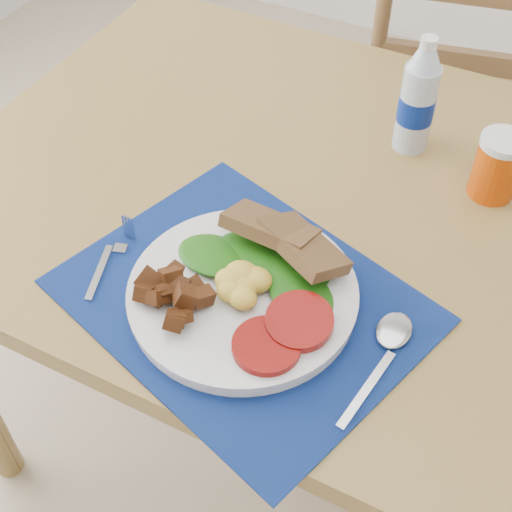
{
  "coord_description": "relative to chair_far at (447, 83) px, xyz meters",
  "views": [
    {
      "loc": [
        0.2,
        -0.6,
        1.52
      ],
      "look_at": [
        -0.1,
        -0.02,
        0.8
      ],
      "focal_mm": 50.0,
      "sensor_mm": 36.0,
      "label": 1
    }
  ],
  "objects": [
    {
      "name": "fork",
      "position": [
        -0.25,
        -0.98,
        0.21
      ],
      "size": [
        0.04,
        0.15,
        0.0
      ],
      "rotation": [
        0.0,
        0.0,
        0.32
      ],
      "color": "#B2B5BA",
      "rests_on": "placemat"
    },
    {
      "name": "chair_far",
      "position": [
        0.0,
        0.0,
        0.0
      ],
      "size": [
        0.47,
        0.45,
        1.06
      ],
      "rotation": [
        0.0,
        0.0,
        3.36
      ],
      "color": "#55351E",
      "rests_on": "ground"
    },
    {
      "name": "water_bottle",
      "position": [
        0.05,
        -0.53,
        0.3
      ],
      "size": [
        0.06,
        0.06,
        0.2
      ],
      "color": "#ADBFCC",
      "rests_on": "table"
    },
    {
      "name": "table",
      "position": [
        0.06,
        -0.71,
        0.12
      ],
      "size": [
        1.4,
        0.9,
        0.75
      ],
      "color": "brown",
      "rests_on": "ground"
    },
    {
      "name": "breakfast_plate",
      "position": [
        -0.05,
        -0.97,
        0.23
      ],
      "size": [
        0.31,
        0.31,
        0.08
      ],
      "rotation": [
        0.0,
        0.0,
        -0.21
      ],
      "color": "silver",
      "rests_on": "placemat"
    },
    {
      "name": "juice_glass",
      "position": [
        0.21,
        -0.59,
        0.26
      ],
      "size": [
        0.07,
        0.07,
        0.1
      ],
      "primitive_type": "cylinder",
      "color": "#BC3D05",
      "rests_on": "table"
    },
    {
      "name": "spoon",
      "position": [
        0.16,
        -0.96,
        0.21
      ],
      "size": [
        0.05,
        0.2,
        0.01
      ],
      "rotation": [
        0.0,
        0.0,
        -0.14
      ],
      "color": "#B2B5BA",
      "rests_on": "placemat"
    },
    {
      "name": "placemat",
      "position": [
        -0.04,
        -0.97,
        0.21
      ],
      "size": [
        0.56,
        0.49,
        0.0
      ],
      "primitive_type": "cube",
      "rotation": [
        0.0,
        0.0,
        -0.31
      ],
      "color": "#040731",
      "rests_on": "table"
    }
  ]
}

